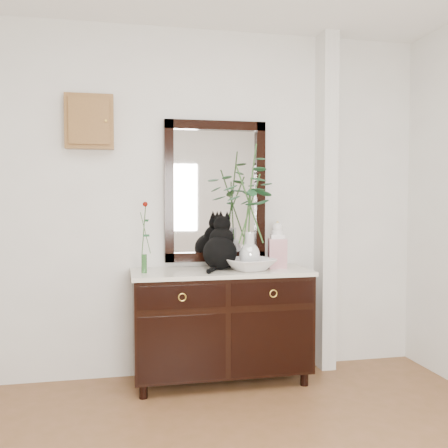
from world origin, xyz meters
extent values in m
cube|color=white|center=(0.00, 1.98, 1.35)|extent=(3.60, 0.04, 2.70)
cube|color=white|center=(1.00, 1.90, 1.35)|extent=(0.12, 0.20, 2.70)
cube|color=black|center=(0.10, 1.73, 0.46)|extent=(1.30, 0.50, 0.82)
cube|color=silver|center=(0.10, 1.73, 0.83)|extent=(1.33, 0.52, 0.03)
cube|color=black|center=(0.10, 1.97, 1.44)|extent=(0.80, 0.06, 1.10)
cube|color=white|center=(0.10, 1.98, 1.44)|extent=(0.66, 0.01, 0.96)
cube|color=brown|center=(-0.85, 1.94, 1.95)|extent=(0.35, 0.10, 0.40)
imported|color=silver|center=(0.31, 1.68, 0.89)|extent=(0.46, 0.46, 0.09)
camera|label=1|loc=(-0.63, -1.89, 1.38)|focal=40.00mm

